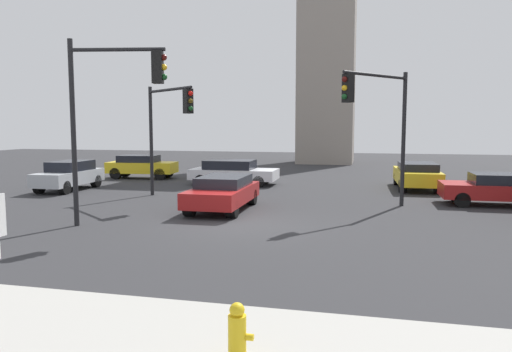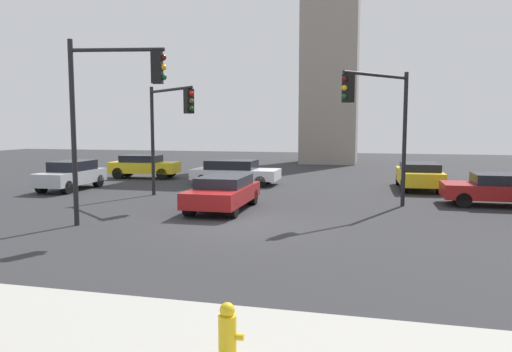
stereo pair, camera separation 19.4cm
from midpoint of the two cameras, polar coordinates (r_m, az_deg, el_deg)
ground_plane at (r=16.05m, az=-2.48°, el=-5.67°), size 87.83×87.83×0.00m
traffic_light_0 at (r=16.04m, az=-16.96°, el=8.95°), size 3.09×0.77×5.94m
traffic_light_1 at (r=18.82m, az=13.96°, el=7.60°), size 2.41×3.04×5.34m
traffic_light_2 at (r=21.41m, az=-10.56°, el=6.85°), size 2.98×2.35×5.02m
fire_hydrant at (r=6.62m, az=-3.10°, el=-18.08°), size 0.34×0.24×0.79m
car_0 at (r=18.61m, az=-4.23°, el=-1.87°), size 1.98×4.41×1.30m
car_1 at (r=26.66m, az=-2.97°, el=0.52°), size 4.75×2.13×1.35m
car_2 at (r=21.86m, az=26.60°, el=-1.33°), size 4.39×1.98×1.31m
car_3 at (r=25.98m, az=18.29°, el=0.15°), size 2.13×4.68×1.37m
car_4 at (r=26.07m, az=-21.43°, el=0.12°), size 1.74×4.13×1.47m
car_5 at (r=30.64m, az=-13.60°, el=1.17°), size 4.28×2.04×1.43m
skyline_tower at (r=43.70m, az=8.33°, el=16.40°), size 4.74×4.74×22.43m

